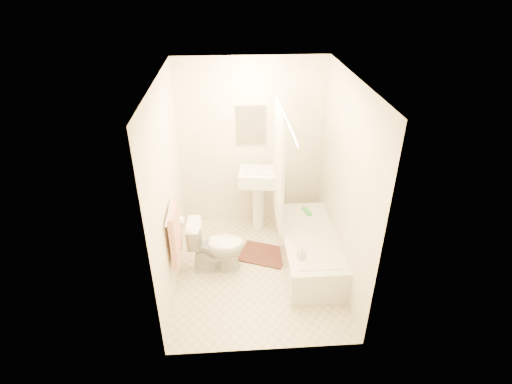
{
  "coord_description": "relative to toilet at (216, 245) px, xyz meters",
  "views": [
    {
      "loc": [
        -0.28,
        -3.88,
        3.39
      ],
      "look_at": [
        0.0,
        0.25,
        1.0
      ],
      "focal_mm": 28.0,
      "sensor_mm": 36.0,
      "label": 1
    }
  ],
  "objects": [
    {
      "name": "bathtub",
      "position": [
        1.17,
        0.02,
        -0.12
      ],
      "size": [
        0.67,
        1.53,
        0.43
      ],
      "primitive_type": null,
      "color": "silver",
      "rests_on": "floor"
    },
    {
      "name": "towel_bar",
      "position": [
        -0.46,
        -0.35,
        0.76
      ],
      "size": [
        0.02,
        0.6,
        0.02
      ],
      "primitive_type": "cylinder",
      "rotation": [
        1.57,
        0.0,
        0.0
      ],
      "color": "silver",
      "rests_on": "wall_left"
    },
    {
      "name": "shower_curtain",
      "position": [
        0.8,
        0.4,
        0.88
      ],
      "size": [
        0.04,
        0.8,
        1.55
      ],
      "primitive_type": "cube",
      "color": "silver",
      "rests_on": "curtain_rod"
    },
    {
      "name": "toilet_paper",
      "position": [
        -0.43,
        0.02,
        0.36
      ],
      "size": [
        0.11,
        0.12,
        0.12
      ],
      "primitive_type": "cylinder",
      "rotation": [
        0.0,
        1.57,
        0.0
      ],
      "color": "white",
      "rests_on": "wall_left"
    },
    {
      "name": "sink",
      "position": [
        0.59,
        0.85,
        0.17
      ],
      "size": [
        0.57,
        0.48,
        1.02
      ],
      "primitive_type": null,
      "rotation": [
        0.0,
        0.0,
        -0.12
      ],
      "color": "white",
      "rests_on": "floor"
    },
    {
      "name": "towel",
      "position": [
        -0.43,
        -0.35,
        0.44
      ],
      "size": [
        0.06,
        0.45,
        0.66
      ],
      "primitive_type": "cube",
      "color": "#CC7266",
      "rests_on": "towel_bar"
    },
    {
      "name": "scrub_brush",
      "position": [
        1.22,
        0.53,
        0.11
      ],
      "size": [
        0.11,
        0.21,
        0.04
      ],
      "primitive_type": "cube",
      "rotation": [
        0.0,
        0.0,
        0.27
      ],
      "color": "green",
      "rests_on": "bathtub"
    },
    {
      "name": "toilet",
      "position": [
        0.0,
        0.0,
        0.0
      ],
      "size": [
        0.71,
        0.41,
        0.68
      ],
      "primitive_type": "imported",
      "rotation": [
        0.0,
        0.0,
        1.53
      ],
      "color": "white",
      "rests_on": "floor"
    },
    {
      "name": "curtain_rod",
      "position": [
        0.8,
        -0.0,
        1.66
      ],
      "size": [
        0.03,
        1.7,
        0.03
      ],
      "primitive_type": "cylinder",
      "rotation": [
        1.57,
        0.0,
        0.0
      ],
      "color": "silver",
      "rests_on": "wall_back"
    },
    {
      "name": "floor",
      "position": [
        0.5,
        -0.1,
        -0.34
      ],
      "size": [
        2.4,
        2.4,
        0.0
      ],
      "primitive_type": "plane",
      "color": "beige",
      "rests_on": "ground"
    },
    {
      "name": "wall_right",
      "position": [
        1.5,
        -0.1,
        0.86
      ],
      "size": [
        0.02,
        2.4,
        2.4
      ],
      "primitive_type": "cube",
      "color": "beige",
      "rests_on": "ground"
    },
    {
      "name": "bath_mat",
      "position": [
        0.6,
        0.19,
        -0.33
      ],
      "size": [
        0.72,
        0.63,
        0.02
      ],
      "primitive_type": "cube",
      "rotation": [
        0.0,
        0.0,
        -0.37
      ],
      "color": "#4F2C1C",
      "rests_on": "floor"
    },
    {
      "name": "mirror",
      "position": [
        0.5,
        1.08,
        1.16
      ],
      "size": [
        0.4,
        0.03,
        0.55
      ],
      "primitive_type": "cube",
      "color": "white",
      "rests_on": "wall_back"
    },
    {
      "name": "wall_back",
      "position": [
        0.5,
        1.1,
        0.86
      ],
      "size": [
        2.0,
        0.02,
        2.4
      ],
      "primitive_type": "cube",
      "color": "beige",
      "rests_on": "ground"
    },
    {
      "name": "wall_left",
      "position": [
        -0.5,
        -0.1,
        0.86
      ],
      "size": [
        0.02,
        2.4,
        2.4
      ],
      "primitive_type": "cube",
      "color": "beige",
      "rests_on": "ground"
    },
    {
      "name": "soap_bottle",
      "position": [
        0.99,
        -0.41,
        0.18
      ],
      "size": [
        0.1,
        0.1,
        0.17
      ],
      "primitive_type": "imported",
      "rotation": [
        0.0,
        0.0,
        0.31
      ],
      "color": "white",
      "rests_on": "bathtub"
    },
    {
      "name": "ceiling",
      "position": [
        0.5,
        -0.1,
        2.06
      ],
      "size": [
        2.4,
        2.4,
        0.0
      ],
      "primitive_type": "plane",
      "color": "white",
      "rests_on": "ground"
    }
  ]
}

